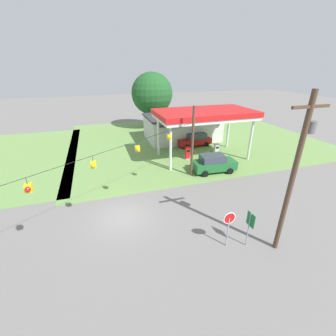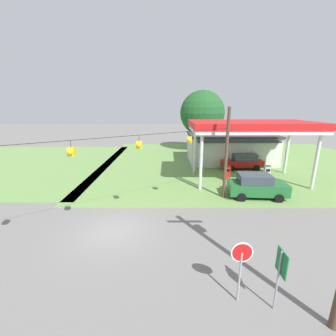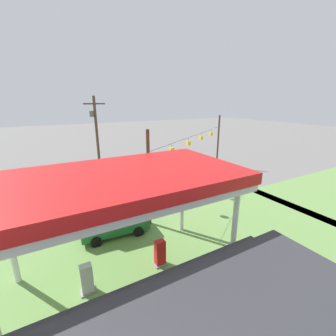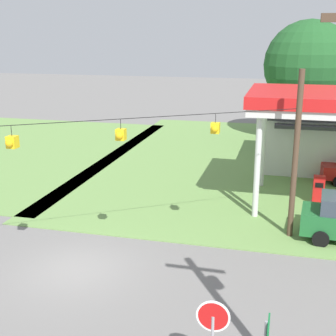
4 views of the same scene
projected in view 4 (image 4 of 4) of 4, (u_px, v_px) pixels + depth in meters
The scene contains 5 objects.
ground_plane at pixel (76, 270), 17.21m from camera, with size 160.00×160.00×0.00m, color slate.
fuel_pump_near at pixel (318, 191), 23.57m from camera, with size 0.71×0.56×1.53m.
stop_sign_roadside at pixel (213, 327), 10.82m from camera, with size 0.80×0.08×2.50m.
signal_span_gantry at pixel (70, 169), 16.13m from camera, with size 15.43×10.24×7.06m.
tree_behind_station at pixel (309, 65), 36.66m from camera, with size 6.99×6.99×9.51m.
Camera 4 is at (7.08, -14.21, 8.34)m, focal length 50.00 mm.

